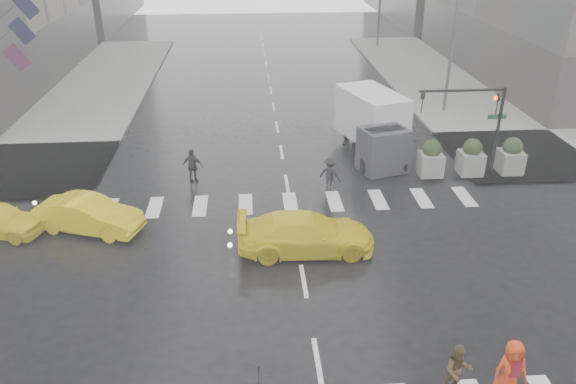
{
  "coord_description": "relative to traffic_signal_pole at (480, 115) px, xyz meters",
  "views": [
    {
      "loc": [
        -1.79,
        -16.21,
        11.57
      ],
      "look_at": [
        -0.4,
        2.0,
        2.52
      ],
      "focal_mm": 35.0,
      "sensor_mm": 36.0,
      "label": 1
    }
  ],
  "objects": [
    {
      "name": "planter_east",
      "position": [
        1.99,
        0.19,
        -2.23
      ],
      "size": [
        1.1,
        1.1,
        1.8
      ],
      "color": "gray",
      "rests_on": "ground"
    },
    {
      "name": "pedestrian_orange",
      "position": [
        -4.19,
        -13.7,
        -2.28
      ],
      "size": [
        0.91,
        0.6,
        1.86
      ],
      "rotation": [
        0.0,
        0.0,
        -0.0
      ],
      "color": "red",
      "rests_on": "ground"
    },
    {
      "name": "sidewalk_ne",
      "position": [
        10.49,
        9.49,
        -3.14
      ],
      "size": [
        35.0,
        35.0,
        0.15
      ],
      "primitive_type": "cube",
      "color": "gray",
      "rests_on": "ground"
    },
    {
      "name": "taxi_rear",
      "position": [
        -8.72,
        -6.01,
        -2.47
      ],
      "size": [
        4.59,
        2.17,
        1.5
      ],
      "primitive_type": "imported",
      "rotation": [
        0.0,
        0.0,
        1.56
      ],
      "color": "yellow",
      "rests_on": "ground"
    },
    {
      "name": "road_markings",
      "position": [
        -9.01,
        -8.01,
        -3.21
      ],
      "size": [
        18.0,
        48.0,
        0.01
      ],
      "primitive_type": null,
      "color": "silver",
      "rests_on": "ground"
    },
    {
      "name": "pedestrian_brown",
      "position": [
        -5.47,
        -13.43,
        -2.43
      ],
      "size": [
        0.76,
        0.6,
        1.57
      ],
      "primitive_type": "imported",
      "rotation": [
        0.0,
        0.0,
        -0.0
      ],
      "color": "#4D381B",
      "rests_on": "ground"
    },
    {
      "name": "street_lamp_near",
      "position": [
        1.86,
        9.99,
        1.73
      ],
      "size": [
        2.15,
        0.22,
        9.0
      ],
      "color": "#59595B",
      "rests_on": "ground"
    },
    {
      "name": "planter_west",
      "position": [
        -2.01,
        0.19,
        -2.23
      ],
      "size": [
        1.1,
        1.1,
        1.8
      ],
      "color": "gray",
      "rests_on": "ground"
    },
    {
      "name": "ground",
      "position": [
        -9.01,
        -8.01,
        -3.22
      ],
      "size": [
        120.0,
        120.0,
        0.0
      ],
      "primitive_type": "plane",
      "color": "black",
      "rests_on": "ground"
    },
    {
      "name": "traffic_signal_pole",
      "position": [
        0.0,
        0.0,
        0.0
      ],
      "size": [
        4.45,
        0.42,
        4.5
      ],
      "color": "black",
      "rests_on": "ground"
    },
    {
      "name": "box_truck",
      "position": [
        -4.18,
        3.21,
        -1.49
      ],
      "size": [
        2.28,
        6.08,
        3.23
      ],
      "rotation": [
        0.0,
        0.0,
        0.3
      ],
      "color": "white",
      "rests_on": "ground"
    },
    {
      "name": "taxi_mid",
      "position": [
        -17.3,
        -3.83,
        -2.51
      ],
      "size": [
        4.56,
        2.81,
        1.42
      ],
      "primitive_type": "imported",
      "rotation": [
        0.0,
        0.0,
        1.24
      ],
      "color": "yellow",
      "rests_on": "ground"
    },
    {
      "name": "pedestrian_far_a",
      "position": [
        -13.46,
        0.46,
        -2.36
      ],
      "size": [
        1.13,
        0.85,
        1.72
      ],
      "primitive_type": "imported",
      "rotation": [
        0.0,
        0.0,
        2.88
      ],
      "color": "black",
      "rests_on": "ground"
    },
    {
      "name": "flag_cluster",
      "position": [
        -24.09,
        10.49,
        2.42
      ],
      "size": [
        2.87,
        3.06,
        4.69
      ],
      "color": "#59595B",
      "rests_on": "ground"
    },
    {
      "name": "pedestrian_far_b",
      "position": [
        -7.06,
        -0.85,
        -2.39
      ],
      "size": [
        1.22,
        1.09,
        1.66
      ],
      "primitive_type": "imported",
      "rotation": [
        0.0,
        0.0,
        2.54
      ],
      "color": "black",
      "rests_on": "ground"
    },
    {
      "name": "planter_mid",
      "position": [
        -0.01,
        0.19,
        -2.23
      ],
      "size": [
        1.1,
        1.1,
        1.8
      ],
      "color": "gray",
      "rests_on": "ground"
    }
  ]
}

